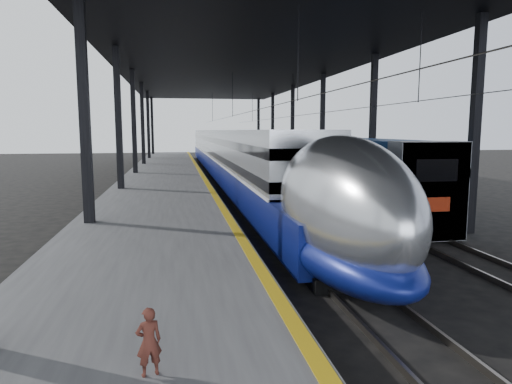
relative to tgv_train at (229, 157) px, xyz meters
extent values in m
plane|color=black|center=(-2.00, -27.66, -2.04)|extent=(160.00, 160.00, 0.00)
cube|color=#4C4C4F|center=(-5.50, -7.66, -1.54)|extent=(6.00, 80.00, 1.00)
cube|color=gold|center=(-2.70, -7.66, -1.03)|extent=(0.30, 80.00, 0.01)
cube|color=slate|center=(-0.72, -7.66, -1.96)|extent=(0.08, 80.00, 0.16)
cube|color=slate|center=(0.72, -7.66, -1.96)|extent=(0.08, 80.00, 0.16)
cube|color=slate|center=(4.28, -7.66, -1.96)|extent=(0.08, 80.00, 0.16)
cube|color=slate|center=(5.72, -7.66, -1.96)|extent=(0.08, 80.00, 0.16)
cube|color=black|center=(-7.80, -22.66, 2.46)|extent=(0.35, 0.35, 9.00)
cube|color=black|center=(7.60, -22.66, 2.46)|extent=(0.35, 0.35, 9.00)
cube|color=black|center=(-7.80, -12.66, 2.46)|extent=(0.35, 0.35, 9.00)
cube|color=black|center=(7.60, -12.66, 2.46)|extent=(0.35, 0.35, 9.00)
cube|color=black|center=(-7.80, -2.66, 2.46)|extent=(0.35, 0.35, 9.00)
cube|color=black|center=(7.60, -2.66, 2.46)|extent=(0.35, 0.35, 9.00)
cube|color=black|center=(-7.80, 7.34, 2.46)|extent=(0.35, 0.35, 9.00)
cube|color=black|center=(7.60, 7.34, 2.46)|extent=(0.35, 0.35, 9.00)
cube|color=black|center=(-7.80, 17.34, 2.46)|extent=(0.35, 0.35, 9.00)
cube|color=black|center=(7.60, 17.34, 2.46)|extent=(0.35, 0.35, 9.00)
cube|color=black|center=(-7.80, 27.34, 2.46)|extent=(0.35, 0.35, 9.00)
cube|color=black|center=(7.60, 27.34, 2.46)|extent=(0.35, 0.35, 9.00)
cube|color=black|center=(-0.10, -7.66, 7.21)|extent=(18.00, 75.00, 0.45)
cylinder|color=slate|center=(0.00, -7.66, 3.46)|extent=(0.03, 74.00, 0.03)
cylinder|color=slate|center=(5.00, -7.66, 3.46)|extent=(0.03, 74.00, 0.03)
cube|color=#B0B3B8|center=(0.00, 4.02, 0.29)|extent=(2.94, 57.00, 4.05)
cube|color=navy|center=(0.00, 2.52, -0.97)|extent=(3.02, 62.00, 1.57)
cube|color=silver|center=(0.00, 4.02, -0.16)|extent=(3.04, 57.00, 0.10)
cube|color=black|center=(0.00, 4.02, 1.46)|extent=(2.98, 57.00, 0.43)
cube|color=black|center=(0.00, 4.02, 0.29)|extent=(2.98, 57.00, 0.43)
ellipsoid|color=#B0B3B8|center=(0.00, -27.48, 0.14)|extent=(2.94, 8.40, 4.05)
ellipsoid|color=navy|center=(0.00, -27.48, -1.02)|extent=(3.02, 8.40, 1.72)
ellipsoid|color=black|center=(0.00, -30.08, 0.95)|extent=(1.52, 2.20, 0.91)
cube|color=black|center=(0.00, -27.48, -1.84)|extent=(2.23, 2.60, 0.40)
cube|color=black|center=(0.00, -5.48, -1.84)|extent=(2.23, 2.60, 0.40)
cube|color=navy|center=(5.00, -15.23, -0.04)|extent=(2.79, 18.00, 3.79)
cube|color=gray|center=(5.00, -23.63, -0.04)|extent=(2.84, 1.20, 3.84)
cube|color=black|center=(5.00, -24.25, 0.81)|extent=(1.70, 0.06, 0.85)
cube|color=#A8250C|center=(5.00, -24.25, -0.49)|extent=(1.20, 0.06, 0.55)
cube|color=gray|center=(5.00, 3.77, -0.04)|extent=(2.79, 18.00, 3.79)
cube|color=gray|center=(5.00, 22.77, -0.04)|extent=(2.79, 18.00, 3.79)
cube|color=black|center=(5.00, -21.23, -1.86)|extent=(2.20, 2.40, 0.36)
cube|color=black|center=(5.00, 0.77, -1.86)|extent=(2.20, 2.40, 0.36)
imported|color=#4B2119|center=(-5.07, -33.82, -0.55)|extent=(0.41, 0.32, 0.97)
camera|label=1|loc=(-4.66, -39.85, 2.29)|focal=32.00mm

